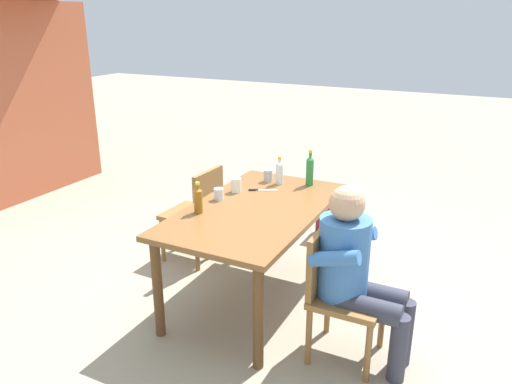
{
  "coord_description": "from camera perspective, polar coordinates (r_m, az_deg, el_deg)",
  "views": [
    {
      "loc": [
        -3.08,
        -1.55,
        2.13
      ],
      "look_at": [
        0.0,
        0.0,
        0.9
      ],
      "focal_mm": 34.81,
      "sensor_mm": 36.0,
      "label": 1
    }
  ],
  "objects": [
    {
      "name": "chair_far_right",
      "position": [
        4.47,
        -6.68,
        -2.02
      ],
      "size": [
        0.45,
        0.45,
        0.87
      ],
      "color": "olive",
      "rests_on": "ground_plane"
    },
    {
      "name": "cup_steel",
      "position": [
        4.26,
        1.39,
        1.89
      ],
      "size": [
        0.08,
        0.08,
        0.11
      ],
      "primitive_type": "cylinder",
      "color": "#B2B7BC",
      "rests_on": "dining_table"
    },
    {
      "name": "person_in_white_shirt",
      "position": [
        3.17,
        11.34,
        -8.52
      ],
      "size": [
        0.47,
        0.61,
        1.18
      ],
      "color": "#3D70B2",
      "rests_on": "ground_plane"
    },
    {
      "name": "cup_white",
      "position": [
        4.01,
        -2.29,
        0.8
      ],
      "size": [
        0.08,
        0.08,
        0.12
      ],
      "primitive_type": "cylinder",
      "color": "white",
      "rests_on": "dining_table"
    },
    {
      "name": "cup_glass",
      "position": [
        3.85,
        -4.31,
        -0.24
      ],
      "size": [
        0.07,
        0.07,
        0.09
      ],
      "primitive_type": "cylinder",
      "color": "silver",
      "rests_on": "dining_table"
    },
    {
      "name": "bottle_green",
      "position": [
        4.17,
        6.2,
        2.53
      ],
      "size": [
        0.06,
        0.06,
        0.31
      ],
      "color": "#287A38",
      "rests_on": "dining_table"
    },
    {
      "name": "ground_plane",
      "position": [
        4.06,
        0.0,
        -12.0
      ],
      "size": [
        24.0,
        24.0,
        0.0
      ],
      "primitive_type": "plane",
      "color": "gray"
    },
    {
      "name": "bottle_clear",
      "position": [
        4.19,
        2.7,
        2.3
      ],
      "size": [
        0.06,
        0.06,
        0.24
      ],
      "color": "white",
      "rests_on": "dining_table"
    },
    {
      "name": "backpack_by_near_side",
      "position": [
        5.13,
        8.59,
        -2.71
      ],
      "size": [
        0.31,
        0.25,
        0.41
      ],
      "color": "maroon",
      "rests_on": "ground_plane"
    },
    {
      "name": "chair_near_left",
      "position": [
        3.27,
        9.26,
        -10.75
      ],
      "size": [
        0.44,
        0.44,
        0.87
      ],
      "color": "olive",
      "rests_on": "ground_plane"
    },
    {
      "name": "bottle_amber",
      "position": [
        3.59,
        -6.66,
        -0.88
      ],
      "size": [
        0.06,
        0.06,
        0.23
      ],
      "color": "#996019",
      "rests_on": "dining_table"
    },
    {
      "name": "dining_table",
      "position": [
        3.74,
        0.0,
        -3.09
      ],
      "size": [
        1.63,
        0.93,
        0.78
      ],
      "color": "brown",
      "rests_on": "ground_plane"
    },
    {
      "name": "table_knife",
      "position": [
        4.05,
        0.56,
        0.22
      ],
      "size": [
        0.13,
        0.22,
        0.01
      ],
      "color": "silver",
      "rests_on": "dining_table"
    }
  ]
}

